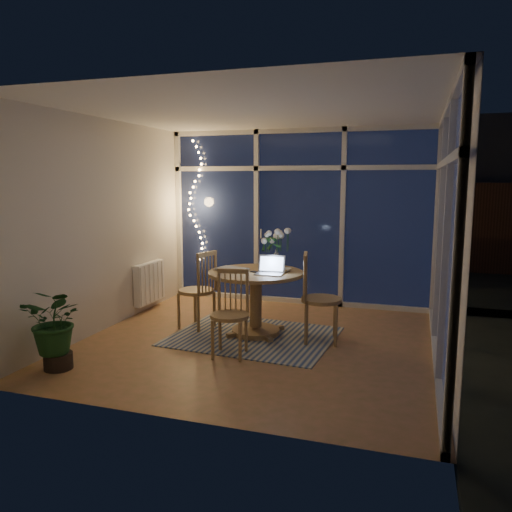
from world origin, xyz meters
name	(u,v)px	position (x,y,z in m)	size (l,w,h in m)	color
floor	(259,342)	(0.00, 0.00, 0.00)	(4.00, 4.00, 0.00)	olive
ceiling	(259,110)	(0.00, 0.00, 2.60)	(4.00, 4.00, 0.00)	silver
wall_back	(299,217)	(0.00, 2.00, 1.30)	(4.00, 0.04, 2.60)	beige
wall_front	(178,256)	(0.00, -2.00, 1.30)	(4.00, 0.04, 2.60)	beige
wall_left	(106,225)	(-2.00, 0.00, 1.30)	(0.04, 4.00, 2.60)	beige
wall_right	(450,236)	(2.00, 0.00, 1.30)	(0.04, 4.00, 2.60)	beige
window_wall_back	(299,218)	(0.00, 1.96, 1.30)	(4.00, 0.10, 2.60)	silver
window_wall_right	(446,236)	(1.96, 0.00, 1.30)	(0.10, 4.00, 2.60)	silver
radiator	(149,282)	(-1.94, 0.90, 0.40)	(0.10, 0.70, 0.58)	white
fairy_lights	(195,201)	(-1.65, 1.88, 1.52)	(0.24, 0.10, 1.85)	#F2B360
garden_patio	(355,273)	(0.50, 5.00, -0.06)	(12.00, 6.00, 0.10)	black
garden_fence	(335,224)	(0.00, 5.50, 0.90)	(11.00, 0.08, 1.80)	#341F13
neighbour_roof	(365,167)	(0.30, 8.50, 2.20)	(7.00, 3.00, 2.20)	#2E3137
garden_shrubs	(273,257)	(-0.80, 3.40, 0.45)	(0.90, 0.90, 0.90)	black
rug	(253,336)	(-0.13, 0.16, 0.01)	(1.87, 1.49, 0.01)	beige
dining_table	(256,303)	(-0.13, 0.26, 0.39)	(1.14, 1.14, 0.78)	olive
chair_left	(196,289)	(-0.92, 0.29, 0.50)	(0.46, 0.46, 1.00)	olive
chair_right	(321,297)	(0.67, 0.23, 0.52)	(0.49, 0.49, 1.05)	olive
chair_front	(230,314)	(-0.16, -0.54, 0.46)	(0.43, 0.43, 0.93)	olive
laptop	(269,265)	(0.08, 0.13, 0.89)	(0.31, 0.27, 0.23)	#BBBBBF
flower_vase	(276,259)	(0.04, 0.58, 0.88)	(0.20, 0.20, 0.21)	white
bowl	(284,270)	(0.20, 0.37, 0.80)	(0.15, 0.15, 0.04)	white
newspapers	(233,269)	(-0.41, 0.26, 0.79)	(0.34, 0.26, 0.02)	silver
phone	(256,272)	(-0.11, 0.21, 0.78)	(0.12, 0.06, 0.01)	black
potted_plant	(57,332)	(-1.65, -1.40, 0.38)	(0.54, 0.47, 0.76)	#17421C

